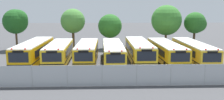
{
  "coord_description": "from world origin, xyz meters",
  "views": [
    {
      "loc": [
        -1.21,
        -29.16,
        6.78
      ],
      "look_at": [
        -0.19,
        0.0,
        1.6
      ],
      "focal_mm": 38.23,
      "sensor_mm": 36.0,
      "label": 1
    }
  ],
  "objects_px": {
    "school_bus_1": "(59,52)",
    "tree_1": "(73,21)",
    "tree_2": "(110,26)",
    "school_bus_0": "(34,51)",
    "traffic_cone": "(26,80)",
    "tree_4": "(196,23)",
    "tree_0": "(16,21)",
    "school_bus_4": "(139,51)",
    "school_bus_6": "(193,51)",
    "school_bus_2": "(87,52)",
    "school_bus_5": "(166,51)",
    "tree_3": "(167,20)",
    "school_bus_3": "(113,52)"
  },
  "relations": [
    {
      "from": "school_bus_2",
      "to": "school_bus_4",
      "type": "relative_size",
      "value": 0.89
    },
    {
      "from": "school_bus_0",
      "to": "school_bus_3",
      "type": "xyz_separation_m",
      "value": [
        9.76,
        -0.1,
        -0.13
      ]
    },
    {
      "from": "school_bus_1",
      "to": "tree_4",
      "type": "xyz_separation_m",
      "value": [
        20.98,
        10.49,
        2.84
      ]
    },
    {
      "from": "school_bus_1",
      "to": "tree_1",
      "type": "height_order",
      "value": "tree_1"
    },
    {
      "from": "tree_2",
      "to": "tree_1",
      "type": "bearing_deg",
      "value": 174.37
    },
    {
      "from": "school_bus_2",
      "to": "tree_0",
      "type": "bearing_deg",
      "value": -38.5
    },
    {
      "from": "school_bus_5",
      "to": "school_bus_1",
      "type": "bearing_deg",
      "value": -1.56
    },
    {
      "from": "tree_1",
      "to": "tree_4",
      "type": "height_order",
      "value": "tree_1"
    },
    {
      "from": "tree_0",
      "to": "tree_2",
      "type": "distance_m",
      "value": 15.15
    },
    {
      "from": "traffic_cone",
      "to": "tree_2",
      "type": "bearing_deg",
      "value": 65.86
    },
    {
      "from": "school_bus_4",
      "to": "school_bus_6",
      "type": "relative_size",
      "value": 0.96
    },
    {
      "from": "school_bus_1",
      "to": "school_bus_6",
      "type": "distance_m",
      "value": 16.71
    },
    {
      "from": "school_bus_4",
      "to": "tree_1",
      "type": "xyz_separation_m",
      "value": [
        -9.56,
        10.68,
        3.12
      ]
    },
    {
      "from": "school_bus_6",
      "to": "tree_1",
      "type": "relative_size",
      "value": 1.68
    },
    {
      "from": "school_bus_1",
      "to": "traffic_cone",
      "type": "xyz_separation_m",
      "value": [
        -1.61,
        -7.94,
        -1.06
      ]
    },
    {
      "from": "tree_1",
      "to": "school_bus_3",
      "type": "bearing_deg",
      "value": -59.83
    },
    {
      "from": "school_bus_3",
      "to": "school_bus_4",
      "type": "height_order",
      "value": "school_bus_4"
    },
    {
      "from": "school_bus_1",
      "to": "school_bus_4",
      "type": "xyz_separation_m",
      "value": [
        9.93,
        0.29,
        0.08
      ]
    },
    {
      "from": "school_bus_1",
      "to": "school_bus_4",
      "type": "bearing_deg",
      "value": -179.63
    },
    {
      "from": "school_bus_6",
      "to": "traffic_cone",
      "type": "bearing_deg",
      "value": 24.07
    },
    {
      "from": "school_bus_6",
      "to": "tree_1",
      "type": "height_order",
      "value": "tree_1"
    },
    {
      "from": "school_bus_3",
      "to": "school_bus_5",
      "type": "xyz_separation_m",
      "value": [
        6.64,
        -0.16,
        0.05
      ]
    },
    {
      "from": "school_bus_1",
      "to": "school_bus_6",
      "type": "relative_size",
      "value": 0.87
    },
    {
      "from": "school_bus_1",
      "to": "tree_2",
      "type": "distance_m",
      "value": 12.51
    },
    {
      "from": "school_bus_0",
      "to": "tree_0",
      "type": "height_order",
      "value": "tree_0"
    },
    {
      "from": "school_bus_2",
      "to": "tree_2",
      "type": "relative_size",
      "value": 1.67
    },
    {
      "from": "school_bus_1",
      "to": "school_bus_5",
      "type": "height_order",
      "value": "school_bus_1"
    },
    {
      "from": "school_bus_4",
      "to": "school_bus_5",
      "type": "bearing_deg",
      "value": 175.38
    },
    {
      "from": "tree_2",
      "to": "tree_3",
      "type": "height_order",
      "value": "tree_3"
    },
    {
      "from": "tree_4",
      "to": "traffic_cone",
      "type": "xyz_separation_m",
      "value": [
        -22.59,
        -18.42,
        -3.89
      ]
    },
    {
      "from": "school_bus_3",
      "to": "school_bus_4",
      "type": "relative_size",
      "value": 1.04
    },
    {
      "from": "school_bus_4",
      "to": "tree_1",
      "type": "bearing_deg",
      "value": -48.27
    },
    {
      "from": "school_bus_4",
      "to": "school_bus_6",
      "type": "height_order",
      "value": "school_bus_4"
    },
    {
      "from": "school_bus_6",
      "to": "tree_1",
      "type": "xyz_separation_m",
      "value": [
        -16.35,
        10.96,
        3.19
      ]
    },
    {
      "from": "tree_2",
      "to": "tree_4",
      "type": "xyz_separation_m",
      "value": [
        14.39,
        0.13,
        0.43
      ]
    },
    {
      "from": "school_bus_4",
      "to": "school_bus_5",
      "type": "xyz_separation_m",
      "value": [
        3.35,
        -0.26,
        -0.07
      ]
    },
    {
      "from": "school_bus_3",
      "to": "tree_2",
      "type": "relative_size",
      "value": 1.95
    },
    {
      "from": "school_bus_0",
      "to": "traffic_cone",
      "type": "bearing_deg",
      "value": 100.77
    },
    {
      "from": "tree_3",
      "to": "school_bus_1",
      "type": "bearing_deg",
      "value": -146.68
    },
    {
      "from": "school_bus_0",
      "to": "school_bus_4",
      "type": "bearing_deg",
      "value": -179.65
    },
    {
      "from": "tree_0",
      "to": "school_bus_1",
      "type": "bearing_deg",
      "value": -49.2
    },
    {
      "from": "school_bus_5",
      "to": "tree_3",
      "type": "height_order",
      "value": "tree_3"
    },
    {
      "from": "tree_1",
      "to": "tree_3",
      "type": "distance_m",
      "value": 15.67
    },
    {
      "from": "school_bus_1",
      "to": "school_bus_2",
      "type": "height_order",
      "value": "school_bus_2"
    },
    {
      "from": "school_bus_0",
      "to": "traffic_cone",
      "type": "height_order",
      "value": "school_bus_0"
    },
    {
      "from": "school_bus_5",
      "to": "school_bus_6",
      "type": "bearing_deg",
      "value": 178.09
    },
    {
      "from": "tree_2",
      "to": "tree_3",
      "type": "xyz_separation_m",
      "value": [
        9.44,
        0.18,
        1.0
      ]
    },
    {
      "from": "school_bus_0",
      "to": "tree_1",
      "type": "relative_size",
      "value": 1.68
    },
    {
      "from": "traffic_cone",
      "to": "tree_0",
      "type": "bearing_deg",
      "value": 111.22
    },
    {
      "from": "tree_0",
      "to": "tree_1",
      "type": "height_order",
      "value": "tree_1"
    }
  ]
}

